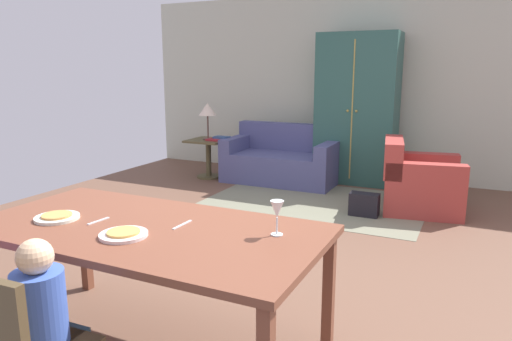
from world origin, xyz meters
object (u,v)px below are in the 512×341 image
at_px(plate_near_man, 57,218).
at_px(book_upper, 222,137).
at_px(wine_glass, 277,211).
at_px(armchair, 418,183).
at_px(handbag, 364,205).
at_px(table_lamp, 208,111).
at_px(plate_near_child, 124,235).
at_px(side_table, 208,153).
at_px(couch, 282,161).
at_px(book_lower, 215,140).
at_px(armoire, 357,109).
at_px(dining_table, 146,237).

height_order(plate_near_man, book_upper, plate_near_man).
xyz_separation_m(plate_near_man, wine_glass, (1.25, 0.30, 0.12)).
xyz_separation_m(armchair, handbag, (-0.50, -0.49, -0.19)).
bearing_deg(armchair, table_lamp, 172.36).
distance_m(armchair, book_upper, 2.88).
bearing_deg(book_upper, plate_near_child, -66.81).
bearing_deg(side_table, table_lamp, 90.00).
bearing_deg(table_lamp, wine_glass, -54.49).
bearing_deg(handbag, couch, 141.57).
xyz_separation_m(table_lamp, book_upper, (0.22, 0.03, -0.39)).
relative_size(book_lower, book_upper, 1.00).
bearing_deg(couch, side_table, -166.74).
relative_size(side_table, table_lamp, 1.07).
height_order(plate_near_child, armoire, armoire).
bearing_deg(wine_glass, armoire, 98.54).
xyz_separation_m(plate_near_child, handbag, (0.54, 3.28, -0.64)).
bearing_deg(plate_near_man, wine_glass, 13.49).
bearing_deg(armoire, plate_near_man, -96.82).
distance_m(dining_table, handbag, 3.20).
bearing_deg(dining_table, couch, 102.23).
relative_size(plate_near_child, handbag, 0.78).
distance_m(side_table, table_lamp, 0.63).
bearing_deg(couch, table_lamp, -166.74).
bearing_deg(side_table, book_upper, 6.92).
height_order(book_lower, handbag, book_lower).
bearing_deg(couch, armoire, 23.98).
bearing_deg(handbag, wine_glass, -86.61).
bearing_deg(plate_near_child, armoire, 89.61).
bearing_deg(armoire, couch, -156.02).
height_order(armoire, handbag, armoire).
bearing_deg(dining_table, wine_glass, 14.25).
relative_size(dining_table, armchair, 1.99).
xyz_separation_m(plate_near_man, handbag, (1.08, 3.22, -0.64)).
relative_size(plate_near_man, handbag, 0.78).
height_order(armchair, side_table, armchair).
xyz_separation_m(armchair, table_lamp, (-3.05, 0.41, 0.69)).
xyz_separation_m(plate_near_man, side_table, (-1.48, 4.12, -0.39)).
bearing_deg(table_lamp, dining_table, -63.24).
height_order(side_table, table_lamp, table_lamp).
height_order(couch, table_lamp, table_lamp).
bearing_deg(book_lower, handbag, -19.31).
bearing_deg(table_lamp, armoire, 18.43).
bearing_deg(plate_near_man, side_table, 109.70).
height_order(side_table, book_lower, book_lower).
bearing_deg(book_lower, armoire, 21.22).
relative_size(plate_near_child, book_lower, 1.14).
distance_m(couch, handbag, 1.87).
bearing_deg(couch, plate_near_child, -78.25).
xyz_separation_m(armoire, book_lower, (-1.90, -0.74, -0.46)).
bearing_deg(side_table, plate_near_child, -64.24).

